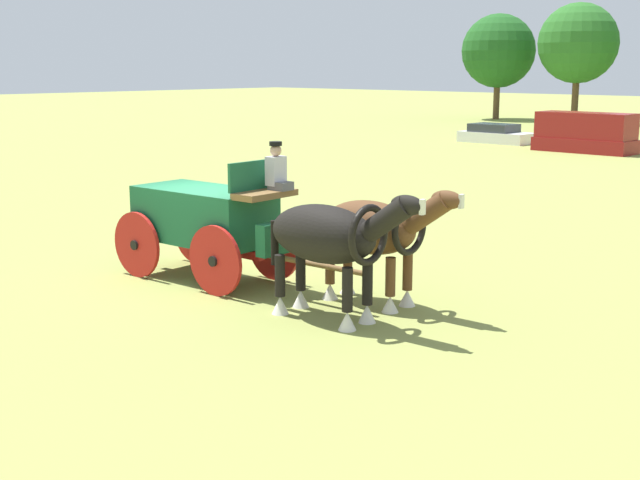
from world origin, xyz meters
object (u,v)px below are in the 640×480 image
draft_horse_near (375,231)px  parked_vehicle_a (496,135)px  show_wagon (209,218)px  draft_horse_off (329,238)px  parked_vehicle_b (585,133)px

draft_horse_near → parked_vehicle_a: draft_horse_near is taller
show_wagon → parked_vehicle_a: 33.71m
show_wagon → draft_horse_near: (3.61, 0.83, 0.10)m
show_wagon → draft_horse_off: (3.67, -0.47, 0.17)m
show_wagon → parked_vehicle_a: (-12.37, 31.34, -0.80)m
draft_horse_near → draft_horse_off: (0.06, -1.30, 0.07)m
show_wagon → draft_horse_near: show_wagon is taller
show_wagon → parked_vehicle_b: bearing=101.9°
draft_horse_off → parked_vehicle_a: draft_horse_off is taller
draft_horse_near → parked_vehicle_a: size_ratio=0.73×
show_wagon → draft_horse_near: bearing=13.0°
draft_horse_near → draft_horse_off: size_ratio=0.95×
parked_vehicle_a → parked_vehicle_b: 6.37m
draft_horse_off → parked_vehicle_a: (-16.04, 31.81, -0.97)m
draft_horse_off → parked_vehicle_b: 31.72m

